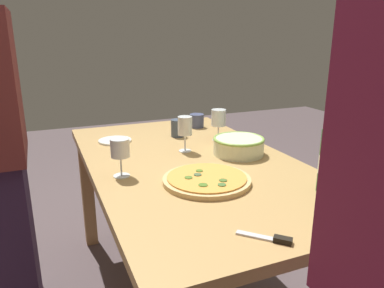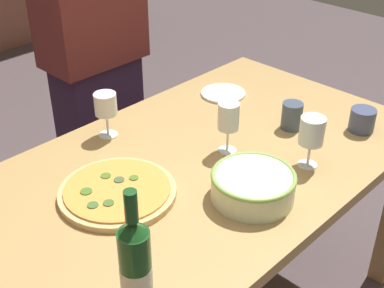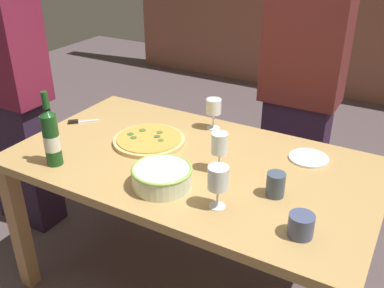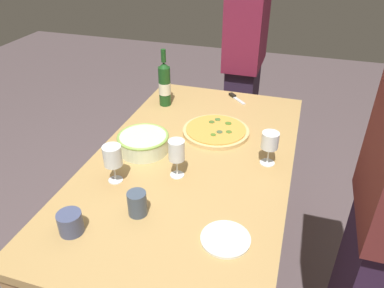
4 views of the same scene
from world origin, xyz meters
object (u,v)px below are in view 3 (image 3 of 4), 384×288
object	(u,v)px
dining_table	(192,178)
cup_amber	(276,185)
pizza_knife	(79,121)
person_guest_left	(300,97)
wine_glass_by_bottle	(214,107)
side_plate	(309,158)
pizza	(149,140)
cup_ceramic	(301,225)
serving_bowl	(162,176)
wine_glass_far_left	(220,144)
wine_glass_near_pizza	(218,180)
person_host	(10,96)
wine_bottle	(51,137)

from	to	relation	value
dining_table	cup_amber	bearing A→B (deg)	-11.61
pizza_knife	person_guest_left	world-z (taller)	person_guest_left
wine_glass_by_bottle	side_plate	bearing A→B (deg)	-8.48
pizza	pizza_knife	world-z (taller)	pizza
cup_amber	cup_ceramic	distance (m)	0.24
serving_bowl	wine_glass_far_left	xyz separation A→B (m)	(0.14, 0.22, 0.08)
cup_amber	pizza_knife	distance (m)	1.13
pizza	wine_glass_near_pizza	xyz separation A→B (m)	(0.51, -0.31, 0.10)
pizza_knife	side_plate	bearing A→B (deg)	10.01
person_host	serving_bowl	bearing A→B (deg)	-11.50
wine_glass_near_pizza	person_host	bearing A→B (deg)	168.77
wine_glass_far_left	cup_amber	xyz separation A→B (m)	(0.27, -0.06, -0.08)
wine_bottle	pizza_knife	size ratio (longest dim) A/B	2.59
side_plate	person_host	world-z (taller)	person_host
wine_glass_far_left	person_guest_left	size ratio (longest dim) A/B	0.11
cup_amber	serving_bowl	bearing A→B (deg)	-159.22
cup_ceramic	person_guest_left	xyz separation A→B (m)	(-0.33, 1.07, 0.03)
wine_glass_near_pizza	person_guest_left	distance (m)	1.07
wine_bottle	cup_ceramic	size ratio (longest dim) A/B	3.80
wine_glass_near_pizza	pizza_knife	size ratio (longest dim) A/B	1.32
pizza_knife	dining_table	bearing A→B (deg)	-4.58
serving_bowl	wine_glass_far_left	distance (m)	0.27
wine_glass_by_bottle	cup_ceramic	world-z (taller)	wine_glass_by_bottle
wine_bottle	person_guest_left	size ratio (longest dim) A/B	0.21
serving_bowl	wine_bottle	world-z (taller)	wine_bottle
cup_ceramic	person_guest_left	world-z (taller)	person_guest_left
pizza	wine_bottle	distance (m)	0.46
cup_amber	person_guest_left	size ratio (longest dim) A/B	0.06
pizza	wine_glass_by_bottle	bearing A→B (deg)	56.02
wine_glass_by_bottle	cup_ceramic	xyz separation A→B (m)	(0.63, -0.61, -0.07)
dining_table	person_host	size ratio (longest dim) A/B	0.98
wine_bottle	wine_glass_by_bottle	size ratio (longest dim) A/B	2.10
side_plate	pizza_knife	bearing A→B (deg)	-169.99
side_plate	wine_glass_by_bottle	bearing A→B (deg)	171.52
pizza_knife	person_host	size ratio (longest dim) A/B	0.08
wine_glass_by_bottle	cup_ceramic	distance (m)	0.88
pizza	side_plate	world-z (taller)	pizza
side_plate	person_host	distance (m)	1.64
wine_glass_near_pizza	wine_glass_far_left	world-z (taller)	wine_glass_far_left
cup_amber	person_guest_left	distance (m)	0.91
wine_glass_by_bottle	wine_glass_near_pizza	bearing A→B (deg)	-61.83
wine_glass_far_left	cup_amber	world-z (taller)	wine_glass_far_left
pizza	serving_bowl	bearing A→B (deg)	-47.67
side_plate	cup_ceramic	bearing A→B (deg)	-77.08
wine_bottle	cup_amber	size ratio (longest dim) A/B	3.44
side_plate	pizza_knife	distance (m)	1.17
cup_ceramic	wine_bottle	bearing A→B (deg)	-177.29
cup_amber	person_host	distance (m)	1.59
dining_table	serving_bowl	size ratio (longest dim) A/B	6.57
wine_glass_near_pizza	cup_amber	bearing A→B (deg)	47.85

